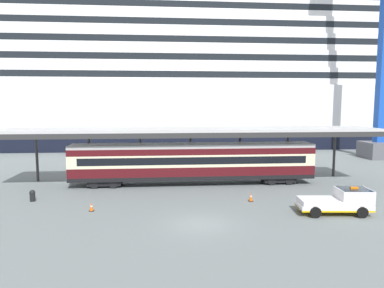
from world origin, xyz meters
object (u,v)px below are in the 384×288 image
object	(u,v)px
service_truck	(341,201)
traffic_cone_near	(91,207)
cruise_ship	(167,85)
quay_bollard	(32,195)
train_carriage	(193,162)
traffic_cone_mid	(251,197)

from	to	relation	value
service_truck	traffic_cone_near	world-z (taller)	service_truck
cruise_ship	service_truck	bearing A→B (deg)	-76.82
quay_bollard	service_truck	bearing A→B (deg)	-12.67
train_carriage	traffic_cone_near	distance (m)	12.04
train_carriage	service_truck	size ratio (longest dim) A/B	4.50
cruise_ship	traffic_cone_mid	size ratio (longest dim) A/B	229.38
traffic_cone_near	quay_bollard	distance (m)	6.29
train_carriage	traffic_cone_mid	size ratio (longest dim) A/B	31.58
cruise_ship	quay_bollard	world-z (taller)	cruise_ship
traffic_cone_near	quay_bollard	bearing A→B (deg)	149.66
cruise_ship	traffic_cone_near	xyz separation A→B (m)	(-6.48, -49.07, -11.74)
service_truck	quay_bollard	size ratio (longest dim) A/B	5.58
cruise_ship	traffic_cone_mid	bearing A→B (deg)	-82.52
cruise_ship	service_truck	world-z (taller)	cruise_ship
traffic_cone_near	service_truck	bearing A→B (deg)	-6.79
train_carriage	traffic_cone_mid	xyz separation A→B (m)	(4.25, -6.72, -1.94)
cruise_ship	quay_bollard	distance (m)	48.80
quay_bollard	train_carriage	bearing A→B (deg)	20.34
cruise_ship	traffic_cone_near	world-z (taller)	cruise_ship
train_carriage	traffic_cone_mid	bearing A→B (deg)	-57.72
cruise_ship	quay_bollard	size ratio (longest dim) A/B	182.50
traffic_cone_near	quay_bollard	xyz separation A→B (m)	(-5.43, 3.18, 0.19)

